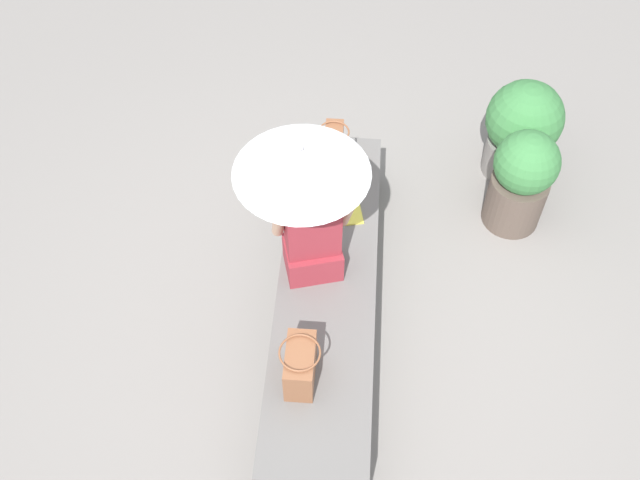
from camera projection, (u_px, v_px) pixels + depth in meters
name	position (u px, v px, depth m)	size (l,w,h in m)	color
ground_plane	(327.00, 316.00, 4.89)	(14.00, 14.00, 0.00)	gray
stone_bench	(327.00, 299.00, 4.72)	(2.56, 0.61, 0.43)	slate
person_seated	(312.00, 229.00, 4.31)	(0.36, 0.51, 0.90)	#992D38
parasol	(301.00, 162.00, 3.86)	(0.76, 0.76, 1.08)	#B7B7BC
handbag_black	(300.00, 365.00, 4.04)	(0.32, 0.23, 0.29)	brown
tote_bag_canvas	(333.00, 150.00, 5.00)	(0.29, 0.21, 0.36)	brown
magazine	(346.00, 209.00, 4.90)	(0.28, 0.20, 0.01)	#EAE04C
planter_near	(522.00, 179.00, 5.08)	(0.45, 0.45, 0.82)	brown
planter_far	(522.00, 128.00, 5.38)	(0.57, 0.57, 0.81)	gray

